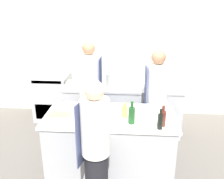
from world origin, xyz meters
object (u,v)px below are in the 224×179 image
chef_at_stove (90,95)px  bowl_prep_small (162,111)px  cup (104,124)px  chef_at_pass_far (156,101)px  bottle_cooking_oil (125,111)px  oven_range (53,96)px  bowl_mixing_large (112,112)px  bottle_vinegar (132,115)px  bottle_olive_oil (165,114)px  bottle_sauce (160,121)px  stockpot (114,80)px  bottle_wine (163,118)px  chef_at_prep_near (96,148)px

chef_at_stove → bowl_prep_small: size_ratio=6.82×
bowl_prep_small → cup: cup is taller
chef_at_pass_far → bottle_cooking_oil: size_ratio=8.23×
oven_range → bowl_mixing_large: size_ratio=4.18×
chef_at_stove → bottle_vinegar: 1.20m
chef_at_stove → bottle_olive_oil: (1.12, -0.90, 0.12)m
chef_at_pass_far → bottle_sauce: size_ratio=6.34×
bottle_sauce → stockpot: 1.68m
bottle_wine → bowl_prep_small: (0.04, 0.38, -0.07)m
chef_at_pass_far → cup: 1.27m
bottle_wine → bottle_sauce: (-0.04, -0.08, -0.00)m
bowl_prep_small → chef_at_stove: bearing=149.9°
chef_at_prep_near → chef_at_stove: (-0.28, 1.43, 0.09)m
bottle_sauce → bottle_cooking_oil: bearing=145.8°
chef_at_pass_far → bowl_mixing_large: 0.93m
oven_range → cup: (1.32, -2.09, 0.50)m
bowl_prep_small → cup: 0.90m
chef_at_pass_far → bowl_mixing_large: bearing=132.3°
stockpot → chef_at_prep_near: bearing=-92.8°
oven_range → bottle_wine: (2.05, -2.00, 0.56)m
chef_at_stove → stockpot: bearing=139.4°
oven_range → stockpot: 1.56m
chef_at_stove → stockpot: chef_at_stove is taller
bowl_mixing_large → bowl_prep_small: size_ratio=0.84×
oven_range → cup: cup is taller
chef_at_prep_near → bottle_olive_oil: size_ratio=5.59×
chef_at_prep_near → bottle_sauce: chef_at_prep_near is taller
bottle_wine → bottle_cooking_oil: (-0.48, 0.22, -0.03)m
chef_at_stove → bottle_olive_oil: 1.44m
oven_range → bottle_olive_oil: bottle_olive_oil is taller
bottle_vinegar → bottle_cooking_oil: bearing=117.5°
stockpot → bowl_prep_small: bearing=-55.6°
chef_at_pass_far → cup: chef_at_pass_far is taller
chef_at_prep_near → bottle_olive_oil: (0.84, 0.52, 0.21)m
stockpot → chef_at_pass_far: bearing=-36.7°
chef_at_pass_far → bottle_wine: (-0.01, -0.93, 0.17)m
oven_range → chef_at_stove: 1.45m
oven_range → bowl_mixing_large: bearing=-51.0°
bowl_prep_small → stockpot: size_ratio=0.92×
bottle_vinegar → bowl_mixing_large: size_ratio=1.35×
bottle_olive_oil → bottle_wine: (-0.04, -0.12, -0.01)m
bottle_sauce → chef_at_prep_near: bearing=-156.9°
chef_at_stove → bottle_olive_oil: bearing=50.2°
bowl_mixing_large → chef_at_pass_far: bearing=44.6°
bottle_cooking_oil → stockpot: (-0.23, 1.24, 0.05)m
bottle_cooking_oil → cup: (-0.25, -0.32, -0.04)m
chef_at_prep_near → bottle_olive_oil: chef_at_prep_near is taller
bottle_wine → bottle_cooking_oil: bearing=155.4°
bottle_vinegar → stockpot: 1.46m
bottle_olive_oil → bottle_wine: size_ratio=1.06×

